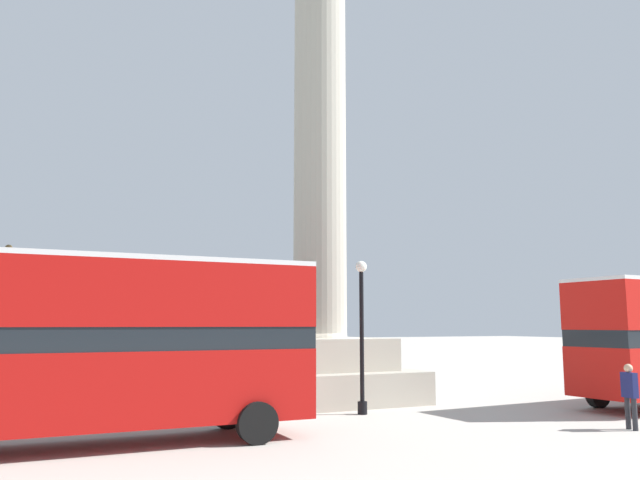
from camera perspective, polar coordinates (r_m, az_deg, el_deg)
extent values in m
plane|color=#ADA89E|center=(24.15, 0.00, -14.46)|extent=(200.00, 200.00, 0.00)
cube|color=#A39E8E|center=(24.09, 0.00, -13.09)|extent=(6.13, 6.13, 1.16)
cube|color=#A39E8E|center=(24.01, 0.00, -10.33)|extent=(4.42, 4.42, 1.16)
cylinder|color=#A39E8E|center=(24.99, 0.00, 8.60)|extent=(2.06, 2.06, 15.08)
cube|color=#A80F0C|center=(15.90, -19.98, -12.57)|extent=(10.37, 2.67, 1.72)
cube|color=black|center=(15.84, -19.79, -8.47)|extent=(10.37, 2.62, 0.55)
cube|color=#A80F0C|center=(15.85, -19.62, -4.70)|extent=(10.37, 2.67, 1.54)
cube|color=silver|center=(15.91, -19.48, -1.71)|extent=(10.37, 2.67, 0.12)
cylinder|color=black|center=(17.90, -8.47, -15.12)|extent=(1.01, 0.32, 1.00)
cylinder|color=black|center=(15.56, -5.77, -16.30)|extent=(1.01, 0.32, 1.00)
cylinder|color=black|center=(24.06, 24.06, -12.63)|extent=(1.01, 0.34, 1.00)
cube|color=#A39E8E|center=(27.29, -27.15, -9.95)|extent=(3.71, 3.40, 2.74)
ellipsoid|color=brown|center=(27.30, -26.77, -3.80)|extent=(2.35, 1.90, 0.93)
cone|color=brown|center=(26.79, -24.80, -2.96)|extent=(1.03, 0.89, 0.97)
cylinder|color=brown|center=(27.36, -26.65, -1.89)|extent=(0.36, 0.36, 0.90)
sphere|color=brown|center=(27.42, -26.58, -0.67)|extent=(0.28, 0.28, 0.28)
cylinder|color=brown|center=(27.12, -25.35, -6.01)|extent=(0.20, 0.20, 1.10)
cylinder|color=brown|center=(26.68, -25.90, -5.96)|extent=(0.20, 0.20, 1.10)
cylinder|color=black|center=(20.53, 3.90, -15.07)|extent=(0.31, 0.31, 0.40)
cylinder|color=black|center=(20.37, 3.85, -9.31)|extent=(0.14, 0.14, 4.52)
sphere|color=white|center=(20.45, 3.78, -2.44)|extent=(0.37, 0.37, 0.37)
cylinder|color=#28282D|center=(19.55, 26.33, -14.01)|extent=(0.14, 0.14, 0.85)
cylinder|color=#28282D|center=(19.36, 26.83, -14.04)|extent=(0.14, 0.14, 0.85)
cube|color=#191E51|center=(19.38, 26.44, -11.79)|extent=(0.27, 0.49, 0.67)
sphere|color=tan|center=(19.34, 26.35, -10.46)|extent=(0.23, 0.23, 0.23)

